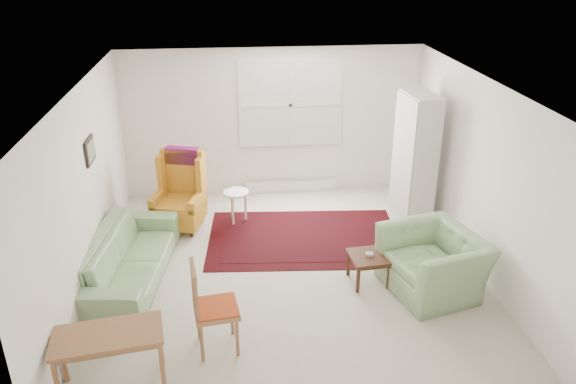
{
  "coord_description": "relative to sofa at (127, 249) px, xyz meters",
  "views": [
    {
      "loc": [
        -0.71,
        -6.35,
        4.06
      ],
      "look_at": [
        0.0,
        0.3,
        1.05
      ],
      "focal_mm": 35.0,
      "sensor_mm": 36.0,
      "label": 1
    }
  ],
  "objects": [
    {
      "name": "room",
      "position": [
        2.12,
        0.13,
        0.81
      ],
      "size": [
        5.04,
        5.54,
        2.51
      ],
      "color": "beige",
      "rests_on": "ground"
    },
    {
      "name": "stool",
      "position": [
        1.43,
        1.51,
        -0.19
      ],
      "size": [
        0.4,
        0.4,
        0.52
      ],
      "primitive_type": null,
      "rotation": [
        0.0,
        0.0,
        0.04
      ],
      "color": "white",
      "rests_on": "ground"
    },
    {
      "name": "desk",
      "position": [
        0.14,
        -1.97,
        -0.12
      ],
      "size": [
        1.1,
        0.66,
        0.65
      ],
      "primitive_type": null,
      "rotation": [
        0.0,
        0.0,
        0.15
      ],
      "color": "#8E6039",
      "rests_on": "ground"
    },
    {
      "name": "rug",
      "position": [
        2.4,
        0.84,
        -0.43
      ],
      "size": [
        2.94,
        2.01,
        0.03
      ],
      "primitive_type": null,
      "rotation": [
        0.0,
        0.0,
        -0.07
      ],
      "color": "black",
      "rests_on": "ground"
    },
    {
      "name": "armchair",
      "position": [
        3.83,
        -0.63,
        0.01
      ],
      "size": [
        1.3,
        1.4,
        0.92
      ],
      "primitive_type": "imported",
      "rotation": [
        0.0,
        0.0,
        -1.31
      ],
      "color": "#7DA06A",
      "rests_on": "ground"
    },
    {
      "name": "coffee_table",
      "position": [
        3.07,
        -0.39,
        -0.25
      ],
      "size": [
        0.53,
        0.53,
        0.4
      ],
      "primitive_type": null,
      "rotation": [
        0.0,
        0.0,
        0.09
      ],
      "color": "#442215",
      "rests_on": "ground"
    },
    {
      "name": "desk_chair",
      "position": [
        1.15,
        -1.48,
        0.08
      ],
      "size": [
        0.52,
        0.52,
        1.05
      ],
      "primitive_type": null,
      "rotation": [
        0.0,
        0.0,
        1.7
      ],
      "color": "#8E6039",
      "rests_on": "ground"
    },
    {
      "name": "wingback_chair",
      "position": [
        0.56,
        1.38,
        0.15
      ],
      "size": [
        0.86,
        0.89,
        1.2
      ],
      "primitive_type": null,
      "rotation": [
        0.0,
        0.0,
        -0.27
      ],
      "color": "#C5801E",
      "rests_on": "ground"
    },
    {
      "name": "sofa",
      "position": [
        0.0,
        0.0,
        0.0
      ],
      "size": [
        1.15,
        2.32,
        0.9
      ],
      "primitive_type": "imported",
      "rotation": [
        0.0,
        0.0,
        1.44
      ],
      "color": "#7DA06A",
      "rests_on": "ground"
    },
    {
      "name": "cabinet",
      "position": [
        4.2,
        1.4,
        0.55
      ],
      "size": [
        0.49,
        0.84,
        2.01
      ],
      "primitive_type": null,
      "rotation": [
        0.0,
        0.0,
        0.09
      ],
      "color": "silver",
      "rests_on": "ground"
    }
  ]
}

